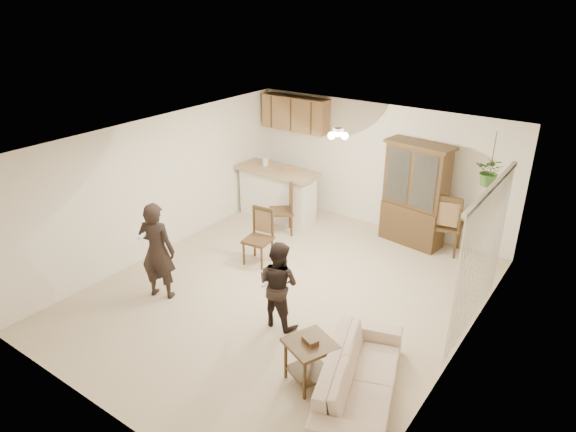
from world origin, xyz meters
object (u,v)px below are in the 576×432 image
Objects in this scene: sofa at (360,373)px; child at (278,284)px; side_table at (310,362)px; chair_hutch_left at (281,219)px; chair_bar at (258,248)px; chair_hutch_right at (446,235)px; adult at (156,245)px; china_hutch at (415,195)px.

child is (-1.67, 0.65, 0.31)m from sofa.
chair_hutch_left is at bearing 130.65° from side_table.
side_table is 3.14m from chair_bar.
chair_hutch_right reaches higher than sofa.
adult reaches higher than side_table.
child reaches higher than chair_bar.
china_hutch is 2.63m from chair_hutch_left.
adult is 1.33× the size of child.
chair_bar is (-1.89, -2.34, -0.69)m from china_hutch.
china_hutch reaches higher than child.
side_table is at bearing 78.38° from chair_hutch_right.
adult is 1.93m from chair_bar.
sofa is at bearing -39.24° from chair_bar.
china_hutch is at bearing -141.38° from adult.
child reaches higher than sofa.
side_table is (0.51, -4.36, -0.67)m from china_hutch.
side_table is (1.03, -0.76, -0.37)m from child.
adult is at bearing -113.30° from china_hutch.
chair_bar is (-1.37, 1.26, -0.39)m from child.
chair_hutch_left is at bearing 100.44° from chair_bar.
china_hutch reaches higher than chair_bar.
adult is 1.79× the size of chair_bar.
chair_hutch_left reaches higher than sofa.
chair_hutch_right is at bearing -11.84° from sofa.
side_table is 0.61× the size of chair_hutch_right.
china_hutch is 4.44m from side_table.
china_hutch is (0.52, 3.59, 0.30)m from child.
side_table is at bearing 0.76° from chair_hutch_left.
adult is at bearing 42.65° from chair_hutch_right.
chair_bar is 0.86× the size of chair_hutch_right.
sofa is 2.64× the size of side_table.
chair_bar reaches higher than side_table.
adult is 1.73× the size of chair_hutch_left.
chair_hutch_left is at bearing 29.18° from sofa.
sofa is 1.39× the size of child.
sofa is at bearing 7.56° from chair_hutch_left.
child is (1.97, 0.47, -0.22)m from adult.
chair_bar is at bearing 33.00° from chair_hutch_right.
child is 3.82m from chair_hutch_right.
adult reaches higher than chair_hutch_right.
chair_hutch_left is 3.16m from chair_hutch_right.
child is 1.90× the size of side_table.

